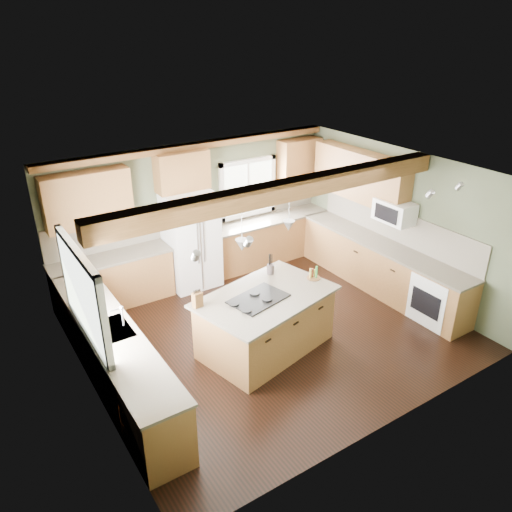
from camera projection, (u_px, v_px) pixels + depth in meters
floor at (270, 331)px, 8.09m from camera, size 5.60×5.60×0.00m
ceiling at (272, 175)px, 6.96m from camera, size 5.60×5.60×0.00m
wall_back at (195, 210)px, 9.41m from camera, size 5.60×0.00×5.60m
wall_left at (84, 313)px, 6.15m from camera, size 0.00×5.00×5.00m
wall_right at (399, 221)px, 8.91m from camera, size 0.00×5.00×5.00m
ceiling_beam at (285, 190)px, 6.77m from camera, size 5.55×0.26×0.26m
soffit_trim at (194, 146)px, 8.80m from camera, size 5.55×0.20×0.10m
backsplash_back at (196, 215)px, 9.44m from camera, size 5.58×0.03×0.58m
backsplash_right at (396, 225)px, 8.98m from camera, size 0.03×3.70×0.58m
base_cab_back_left at (114, 282)px, 8.68m from camera, size 2.02×0.60×0.88m
counter_back_left at (110, 258)px, 8.48m from camera, size 2.06×0.64×0.04m
base_cab_back_right at (269, 240)px, 10.29m from camera, size 2.62×0.60×0.88m
counter_back_right at (269, 219)px, 10.09m from camera, size 2.66×0.64×0.04m
base_cab_left at (115, 359)px, 6.70m from camera, size 0.60×3.70×0.88m
counter_left at (110, 331)px, 6.50m from camera, size 0.64×3.74×0.04m
base_cab_right at (380, 267)px, 9.17m from camera, size 0.60×3.70×0.88m
counter_right at (383, 245)px, 8.97m from camera, size 0.64×3.74×0.04m
upper_cab_back_left at (87, 199)px, 8.02m from camera, size 1.40×0.35×0.90m
upper_cab_over_fridge at (182, 171)px, 8.77m from camera, size 0.96×0.35×0.70m
upper_cab_right at (360, 176)px, 9.22m from camera, size 0.35×2.20×0.90m
upper_cab_back_corner at (299, 161)px, 10.13m from camera, size 0.90×0.35×0.90m
window_left at (81, 293)px, 6.09m from camera, size 0.04×1.60×1.05m
window_back at (247, 188)px, 9.86m from camera, size 1.10×0.04×1.00m
sink at (110, 330)px, 6.50m from camera, size 0.50×0.65×0.03m
faucet at (123, 317)px, 6.53m from camera, size 0.02×0.02×0.28m
dishwasher at (153, 418)px, 5.73m from camera, size 0.60×0.60×0.84m
oven at (438, 298)px, 8.19m from camera, size 0.60×0.72×0.84m
microwave at (395, 211)px, 8.65m from camera, size 0.40×0.70×0.38m
pendant_left at (242, 245)px, 6.57m from camera, size 0.18×0.18×0.16m
pendant_right at (289, 226)px, 7.18m from camera, size 0.18×0.18×0.16m
refrigerator at (191, 240)px, 9.15m from camera, size 0.90×0.74×1.80m
island at (266, 323)px, 7.50m from camera, size 2.09×1.54×0.88m
island_top at (266, 296)px, 7.30m from camera, size 2.25×1.69×0.04m
cooktop at (258, 299)px, 7.19m from camera, size 0.92×0.71×0.02m
knife_block at (197, 300)px, 6.97m from camera, size 0.14×0.12×0.22m
utensil_crock at (271, 269)px, 7.88m from camera, size 0.14×0.14×0.16m
bottle_tray at (314, 273)px, 7.73m from camera, size 0.26×0.26×0.20m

